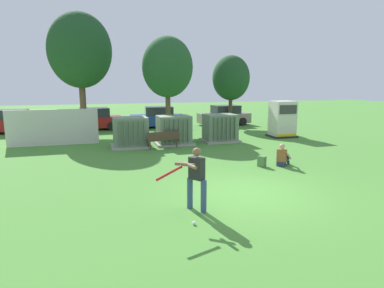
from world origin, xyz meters
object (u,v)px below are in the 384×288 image
(transformer_mid_west, at_px, (174,130))
(park_bench, at_px, (163,138))
(parked_car_rightmost, at_px, (224,116))
(generator_enclosure, at_px, (282,119))
(seated_spectator, at_px, (283,157))
(parked_car_leftmost, at_px, (9,122))
(sports_ball, at_px, (194,223))
(transformer_mid_east, at_px, (220,128))
(parked_car_right_of_center, at_px, (158,118))
(transformer_west, at_px, (131,133))
(batter, at_px, (195,176))
(backpack, at_px, (262,162))
(parked_car_left_of_center, at_px, (93,120))

(transformer_mid_west, distance_m, park_bench, 1.30)
(transformer_mid_west, bearing_deg, parked_car_rightmost, 50.50)
(transformer_mid_west, height_order, generator_enclosure, generator_enclosure)
(transformer_mid_west, relative_size, seated_spectator, 2.18)
(transformer_mid_west, bearing_deg, parked_car_leftmost, 143.14)
(transformer_mid_west, xyz_separation_m, sports_ball, (-2.06, -10.68, -0.74))
(seated_spectator, relative_size, parked_car_leftmost, 0.22)
(transformer_mid_west, height_order, transformer_mid_east, same)
(generator_enclosure, relative_size, parked_car_right_of_center, 0.53)
(transformer_west, height_order, transformer_mid_east, same)
(sports_ball, xyz_separation_m, parked_car_leftmost, (-7.89, 18.14, 0.71))
(generator_enclosure, bearing_deg, parked_car_right_of_center, 134.64)
(batter, height_order, seated_spectator, batter)
(generator_enclosure, relative_size, backpack, 5.23)
(transformer_west, xyz_separation_m, backpack, (4.75, -5.86, -0.57))
(seated_spectator, xyz_separation_m, parked_car_leftmost, (-13.16, 13.58, 0.38))
(parked_car_leftmost, bearing_deg, parked_car_rightmost, -0.36)
(transformer_west, xyz_separation_m, transformer_mid_east, (5.27, 0.24, 0.00))
(batter, bearing_deg, backpack, 43.10)
(batter, relative_size, parked_car_left_of_center, 0.40)
(transformer_west, distance_m, batter, 9.71)
(sports_ball, bearing_deg, parked_car_rightmost, 65.76)
(generator_enclosure, bearing_deg, seated_spectator, -121.40)
(generator_enclosure, bearing_deg, batter, -131.06)
(transformer_west, distance_m, park_bench, 1.84)
(seated_spectator, bearing_deg, parked_car_left_of_center, 119.04)
(transformer_west, relative_size, parked_car_right_of_center, 0.48)
(generator_enclosure, bearing_deg, parked_car_leftmost, 158.29)
(transformer_mid_west, bearing_deg, seated_spectator, -62.32)
(transformer_west, relative_size, parked_car_left_of_center, 0.49)
(transformer_mid_east, distance_m, parked_car_leftmost, 14.75)
(generator_enclosure, bearing_deg, sports_ball, -129.72)
(transformer_mid_east, relative_size, batter, 1.21)
(sports_ball, height_order, backpack, backpack)
(batter, height_order, parked_car_leftmost, batter)
(backpack, xyz_separation_m, parked_car_right_of_center, (-1.83, 13.48, 0.54))
(transformer_west, relative_size, parked_car_rightmost, 0.49)
(transformer_mid_east, xyz_separation_m, parked_car_leftmost, (-12.78, 7.35, -0.04))
(sports_ball, distance_m, parked_car_left_of_center, 18.35)
(park_bench, height_order, parked_car_rightmost, parked_car_rightmost)
(parked_car_leftmost, height_order, parked_car_right_of_center, same)
(parked_car_left_of_center, bearing_deg, parked_car_leftmost, -179.43)
(seated_spectator, bearing_deg, park_bench, 128.08)
(transformer_mid_west, xyz_separation_m, batter, (-1.76, -9.82, 0.19))
(transformer_west, distance_m, parked_car_right_of_center, 8.16)
(transformer_mid_east, xyz_separation_m, parked_car_left_of_center, (-7.19, 7.41, -0.04))
(seated_spectator, distance_m, parked_car_rightmost, 13.78)
(backpack, bearing_deg, sports_ball, -133.09)
(generator_enclosure, relative_size, batter, 1.32)
(transformer_mid_east, xyz_separation_m, parked_car_right_of_center, (-2.34, 7.38, -0.04))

